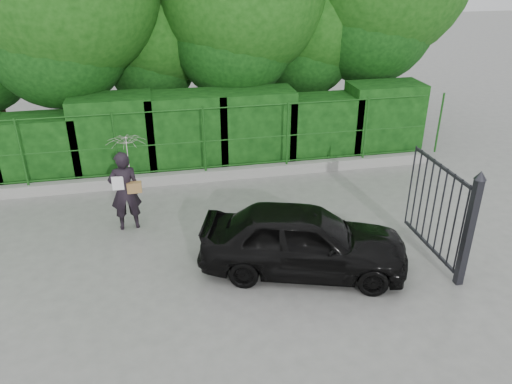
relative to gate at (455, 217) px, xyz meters
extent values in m
plane|color=gray|center=(-4.60, 0.72, -1.19)|extent=(80.00, 80.00, 0.00)
cube|color=#9E9E99|center=(-4.60, 5.22, -1.04)|extent=(14.00, 0.25, 0.30)
cylinder|color=#195216|center=(-8.80, 5.22, 0.01)|extent=(0.06, 0.06, 1.80)
cylinder|color=#195216|center=(-6.50, 5.22, 0.01)|extent=(0.06, 0.06, 1.80)
cylinder|color=#195216|center=(-4.20, 5.22, 0.01)|extent=(0.06, 0.06, 1.80)
cylinder|color=#195216|center=(-1.90, 5.22, 0.01)|extent=(0.06, 0.06, 1.80)
cylinder|color=#195216|center=(0.40, 5.22, 0.01)|extent=(0.06, 0.06, 1.80)
cylinder|color=#195216|center=(2.70, 5.22, 0.01)|extent=(0.06, 0.06, 1.80)
cylinder|color=#195216|center=(-4.60, 5.22, -0.79)|extent=(13.60, 0.03, 0.03)
cylinder|color=#195216|center=(-4.60, 5.22, -0.04)|extent=(13.60, 0.03, 0.03)
cylinder|color=#195216|center=(-4.60, 5.22, 0.86)|extent=(13.60, 0.03, 0.03)
cube|color=black|center=(-8.60, 6.22, -0.28)|extent=(2.20, 1.20, 1.81)
cube|color=black|center=(-6.60, 6.22, -0.06)|extent=(2.20, 1.20, 2.26)
cube|color=black|center=(-4.60, 6.22, -0.08)|extent=(2.20, 1.20, 2.22)
cube|color=black|center=(-2.60, 6.22, -0.08)|extent=(2.20, 1.20, 2.21)
cube|color=black|center=(-0.60, 6.22, -0.23)|extent=(2.20, 1.20, 1.91)
cube|color=black|center=(1.40, 6.22, -0.09)|extent=(2.20, 1.20, 2.20)
cylinder|color=black|center=(-7.60, 7.92, 1.06)|extent=(0.36, 0.36, 4.50)
cylinder|color=black|center=(-5.10, 9.22, 0.44)|extent=(0.36, 0.36, 3.25)
sphere|color=#14470F|center=(-5.10, 9.22, 2.39)|extent=(3.90, 3.90, 3.90)
cylinder|color=black|center=(-2.60, 8.22, 0.94)|extent=(0.36, 0.36, 4.25)
cylinder|color=black|center=(-0.10, 8.92, 0.56)|extent=(0.36, 0.36, 3.50)
sphere|color=#14470F|center=(-0.10, 8.92, 2.66)|extent=(4.20, 4.20, 4.20)
cylinder|color=black|center=(1.90, 8.52, 1.19)|extent=(0.36, 0.36, 4.75)
cube|color=#25252B|center=(0.00, -0.48, -0.09)|extent=(0.14, 0.14, 2.20)
cone|color=#25252B|center=(0.00, -0.48, 1.09)|extent=(0.22, 0.22, 0.16)
cube|color=#25252B|center=(0.00, 0.67, -1.04)|extent=(0.05, 2.00, 0.06)
cube|color=#25252B|center=(0.00, 0.67, 0.76)|extent=(0.05, 2.00, 0.06)
cylinder|color=#25252B|center=(0.00, -0.28, -0.14)|extent=(0.04, 0.04, 1.90)
cylinder|color=#25252B|center=(0.00, -0.03, -0.14)|extent=(0.04, 0.04, 1.90)
cylinder|color=#25252B|center=(0.00, 0.22, -0.14)|extent=(0.04, 0.04, 1.90)
cylinder|color=#25252B|center=(0.00, 0.47, -0.14)|extent=(0.04, 0.04, 1.90)
cylinder|color=#25252B|center=(0.00, 0.72, -0.14)|extent=(0.04, 0.04, 1.90)
cylinder|color=#25252B|center=(0.00, 0.97, -0.14)|extent=(0.04, 0.04, 1.90)
cylinder|color=#25252B|center=(0.00, 1.22, -0.14)|extent=(0.04, 0.04, 1.90)
cylinder|color=#25252B|center=(0.00, 1.47, -0.14)|extent=(0.04, 0.04, 1.90)
cylinder|color=#25252B|center=(0.00, 1.72, -0.14)|extent=(0.04, 0.04, 1.90)
imported|color=black|center=(-6.24, 3.00, -0.25)|extent=(0.72, 0.51, 1.87)
imported|color=white|center=(-6.09, 3.05, 0.63)|extent=(0.85, 0.87, 0.78)
cube|color=olive|center=(-6.02, 2.92, -0.15)|extent=(0.32, 0.15, 0.24)
cube|color=white|center=(-6.36, 2.88, 0.00)|extent=(0.25, 0.02, 0.32)
imported|color=black|center=(-2.80, 0.60, -0.50)|extent=(4.34, 2.77, 1.38)
camera|label=1|loc=(-5.41, -7.38, 4.62)|focal=35.00mm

